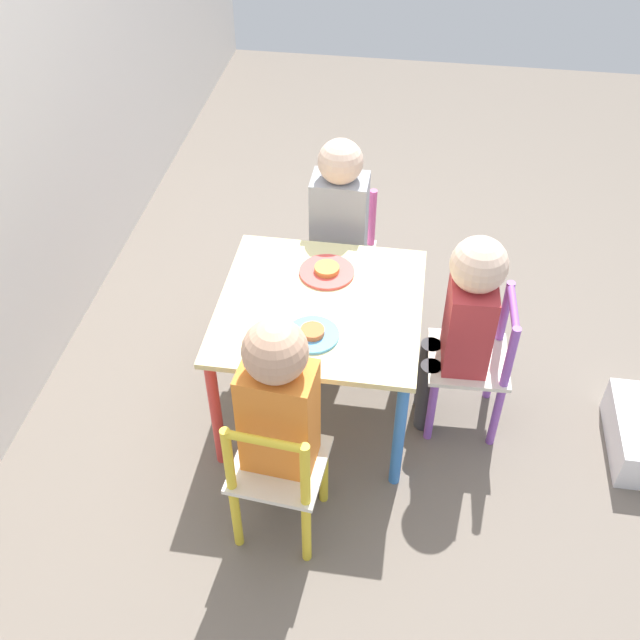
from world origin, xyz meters
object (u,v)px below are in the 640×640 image
chair_yellow (277,475)px  child_front (464,317)px  child_right (340,224)px  plate_left (312,334)px  chair_pink (341,259)px  plate_right (327,271)px  child_left (280,408)px  kids_table (320,318)px  chair_purple (474,364)px

chair_yellow → child_front: (0.53, -0.50, 0.20)m
child_right → plate_left: (-0.60, 0.00, 0.02)m
chair_pink → plate_right: chair_pink is taller
child_left → child_front: 0.68m
plate_left → plate_right: same height
chair_yellow → chair_pink: 1.02m
kids_table → child_right: (0.45, -0.00, 0.05)m
child_left → child_front: size_ratio=1.06×
chair_yellow → chair_pink: (1.02, -0.05, 0.00)m
chair_yellow → child_left: 0.23m
chair_purple → plate_left: 0.59m
chair_yellow → chair_pink: same height
chair_purple → child_front: bearing=-90.0°
kids_table → child_front: bearing=-87.7°
kids_table → chair_yellow: size_ratio=1.21×
kids_table → child_left: bearing=174.8°
child_front → plate_right: 0.47m
child_right → plate_left: 0.60m
kids_table → child_right: child_right is taller
plate_left → child_right: bearing=-0.3°
kids_table → plate_right: 0.17m
child_left → plate_right: child_left is taller
chair_yellow → plate_right: size_ratio=2.91×
plate_left → plate_right: 0.30m
chair_purple → plate_left: chair_purple is taller
chair_yellow → child_right: size_ratio=0.67×
child_front → chair_pink: bearing=-140.1°
child_right → plate_left: child_right is taller
chair_purple → child_front: child_front is taller
child_right → chair_purple: bearing=-39.9°
child_right → child_front: (-0.43, -0.45, -0.01)m
child_left → plate_right: bearing=-88.7°
kids_table → chair_yellow: chair_yellow is taller
child_front → plate_left: 0.48m
child_left → child_front: (0.47, -0.49, -0.02)m
child_right → plate_right: size_ratio=4.35×
chair_pink → child_front: bearing=-47.4°
child_left → plate_right: size_ratio=4.41×
chair_pink → child_right: size_ratio=0.67×
chair_pink → child_right: (-0.06, 0.00, 0.21)m
chair_purple → plate_right: 0.57m
chair_purple → chair_pink: bearing=-136.4°
kids_table → plate_right: bearing=0.0°
chair_yellow → child_right: bearing=-87.7°
child_front → kids_table: bearing=-90.0°
kids_table → chair_yellow: 0.53m
child_left → plate_left: 0.30m
chair_pink → chair_purple: 0.71m
chair_purple → plate_left: (-0.17, 0.51, 0.23)m
chair_pink → child_left: bearing=-92.3°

